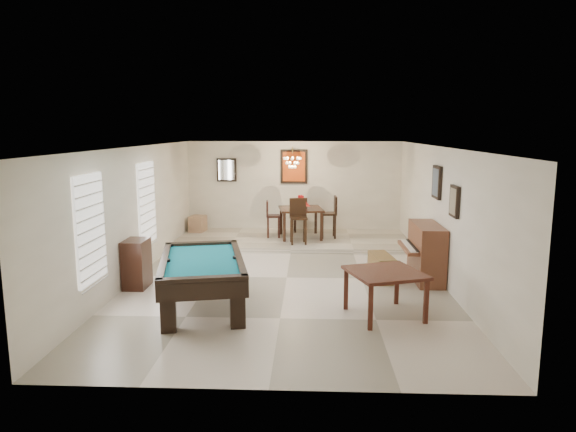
# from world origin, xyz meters

# --- Properties ---
(ground_plane) EXTENTS (6.00, 9.00, 0.02)m
(ground_plane) POSITION_xyz_m (0.00, 0.00, -0.01)
(ground_plane) COLOR beige
(wall_back) EXTENTS (6.00, 0.04, 2.60)m
(wall_back) POSITION_xyz_m (0.00, 4.50, 1.30)
(wall_back) COLOR silver
(wall_back) RESTS_ON ground_plane
(wall_front) EXTENTS (6.00, 0.04, 2.60)m
(wall_front) POSITION_xyz_m (0.00, -4.50, 1.30)
(wall_front) COLOR silver
(wall_front) RESTS_ON ground_plane
(wall_left) EXTENTS (0.04, 9.00, 2.60)m
(wall_left) POSITION_xyz_m (-3.00, 0.00, 1.30)
(wall_left) COLOR silver
(wall_left) RESTS_ON ground_plane
(wall_right) EXTENTS (0.04, 9.00, 2.60)m
(wall_right) POSITION_xyz_m (3.00, 0.00, 1.30)
(wall_right) COLOR silver
(wall_right) RESTS_ON ground_plane
(ceiling) EXTENTS (6.00, 9.00, 0.04)m
(ceiling) POSITION_xyz_m (0.00, 0.00, 2.60)
(ceiling) COLOR white
(ceiling) RESTS_ON wall_back
(dining_step) EXTENTS (6.00, 2.50, 0.12)m
(dining_step) POSITION_xyz_m (0.00, 3.25, 0.06)
(dining_step) COLOR beige
(dining_step) RESTS_ON ground_plane
(window_left_front) EXTENTS (0.06, 1.00, 1.70)m
(window_left_front) POSITION_xyz_m (-2.97, -2.20, 1.40)
(window_left_front) COLOR white
(window_left_front) RESTS_ON wall_left
(window_left_rear) EXTENTS (0.06, 1.00, 1.70)m
(window_left_rear) POSITION_xyz_m (-2.97, 0.60, 1.40)
(window_left_rear) COLOR white
(window_left_rear) RESTS_ON wall_left
(pool_table) EXTENTS (1.80, 2.65, 0.81)m
(pool_table) POSITION_xyz_m (-1.32, -1.79, 0.40)
(pool_table) COLOR black
(pool_table) RESTS_ON ground_plane
(square_table) EXTENTS (1.35, 1.35, 0.74)m
(square_table) POSITION_xyz_m (1.64, -2.07, 0.37)
(square_table) COLOR #38160E
(square_table) RESTS_ON ground_plane
(upright_piano) EXTENTS (0.75, 1.34, 1.11)m
(upright_piano) POSITION_xyz_m (2.61, -0.05, 0.56)
(upright_piano) COLOR brown
(upright_piano) RESTS_ON ground_plane
(piano_bench) EXTENTS (0.47, 0.93, 0.50)m
(piano_bench) POSITION_xyz_m (1.88, -0.04, 0.25)
(piano_bench) COLOR brown
(piano_bench) RESTS_ON ground_plane
(apothecary_chest) EXTENTS (0.40, 0.61, 0.91)m
(apothecary_chest) POSITION_xyz_m (-2.78, -0.74, 0.45)
(apothecary_chest) COLOR black
(apothecary_chest) RESTS_ON ground_plane
(dining_table) EXTENTS (1.23, 1.23, 0.90)m
(dining_table) POSITION_xyz_m (0.22, 3.32, 0.57)
(dining_table) COLOR black
(dining_table) RESTS_ON dining_step
(flower_vase) EXTENTS (0.16, 0.16, 0.23)m
(flower_vase) POSITION_xyz_m (0.22, 3.32, 1.14)
(flower_vase) COLOR #B40F13
(flower_vase) RESTS_ON dining_table
(dining_chair_south) EXTENTS (0.46, 0.46, 1.12)m
(dining_chair_south) POSITION_xyz_m (0.17, 2.58, 0.68)
(dining_chair_south) COLOR black
(dining_chair_south) RESTS_ON dining_step
(dining_chair_north) EXTENTS (0.39, 0.39, 0.96)m
(dining_chair_north) POSITION_xyz_m (0.18, 4.11, 0.60)
(dining_chair_north) COLOR black
(dining_chair_north) RESTS_ON dining_step
(dining_chair_west) EXTENTS (0.39, 0.39, 0.96)m
(dining_chair_west) POSITION_xyz_m (-0.50, 3.35, 0.60)
(dining_chair_west) COLOR black
(dining_chair_west) RESTS_ON dining_step
(dining_chair_east) EXTENTS (0.43, 0.43, 1.10)m
(dining_chair_east) POSITION_xyz_m (0.94, 3.33, 0.67)
(dining_chair_east) COLOR black
(dining_chair_east) RESTS_ON dining_step
(corner_bench) EXTENTS (0.45, 0.54, 0.44)m
(corner_bench) POSITION_xyz_m (-2.67, 4.01, 0.34)
(corner_bench) COLOR #A47A59
(corner_bench) RESTS_ON dining_step
(chandelier) EXTENTS (0.44, 0.44, 0.60)m
(chandelier) POSITION_xyz_m (0.00, 3.20, 2.20)
(chandelier) COLOR #FFE5B2
(chandelier) RESTS_ON ceiling
(back_painting) EXTENTS (0.75, 0.06, 0.95)m
(back_painting) POSITION_xyz_m (0.00, 4.46, 1.90)
(back_painting) COLOR #D84C14
(back_painting) RESTS_ON wall_back
(back_mirror) EXTENTS (0.55, 0.06, 0.65)m
(back_mirror) POSITION_xyz_m (-1.90, 4.46, 1.80)
(back_mirror) COLOR white
(back_mirror) RESTS_ON wall_back
(right_picture_upper) EXTENTS (0.06, 0.55, 0.65)m
(right_picture_upper) POSITION_xyz_m (2.96, 0.30, 1.90)
(right_picture_upper) COLOR slate
(right_picture_upper) RESTS_ON wall_right
(right_picture_lower) EXTENTS (0.06, 0.45, 0.55)m
(right_picture_lower) POSITION_xyz_m (2.96, -1.00, 1.70)
(right_picture_lower) COLOR gray
(right_picture_lower) RESTS_ON wall_right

